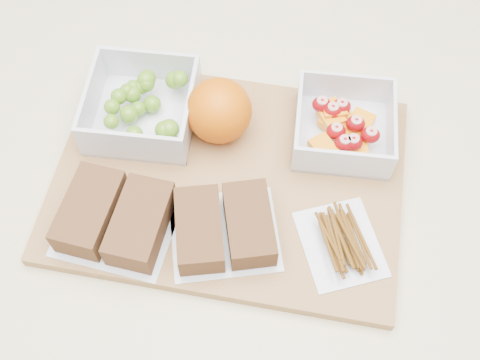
{
  "coord_description": "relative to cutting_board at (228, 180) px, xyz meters",
  "views": [
    {
      "loc": [
        0.05,
        -0.37,
        1.55
      ],
      "look_at": [
        0.01,
        -0.02,
        0.93
      ],
      "focal_mm": 45.0,
      "sensor_mm": 36.0,
      "label": 1
    }
  ],
  "objects": [
    {
      "name": "ground",
      "position": [
        0.01,
        0.01,
        -0.91
      ],
      "size": [
        4.0,
        4.0,
        0.0
      ],
      "primitive_type": "plane",
      "color": "gray",
      "rests_on": "ground"
    },
    {
      "name": "counter",
      "position": [
        0.01,
        0.01,
        -0.46
      ],
      "size": [
        1.2,
        0.9,
        0.9
      ],
      "primitive_type": "cube",
      "color": "beige",
      "rests_on": "ground"
    },
    {
      "name": "cutting_board",
      "position": [
        0.0,
        0.0,
        0.0
      ],
      "size": [
        0.44,
        0.33,
        0.02
      ],
      "primitive_type": "cube",
      "rotation": [
        0.0,
        0.0,
        -0.07
      ],
      "color": "#A17442",
      "rests_on": "counter"
    },
    {
      "name": "grape_container",
      "position": [
        -0.12,
        0.08,
        0.03
      ],
      "size": [
        0.13,
        0.13,
        0.06
      ],
      "color": "silver",
      "rests_on": "cutting_board"
    },
    {
      "name": "fruit_container",
      "position": [
        0.13,
        0.07,
        0.03
      ],
      "size": [
        0.12,
        0.12,
        0.05
      ],
      "color": "silver",
      "rests_on": "cutting_board"
    },
    {
      "name": "orange",
      "position": [
        -0.02,
        0.07,
        0.05
      ],
      "size": [
        0.08,
        0.08,
        0.08
      ],
      "primitive_type": "sphere",
      "color": "#D85E05",
      "rests_on": "cutting_board"
    },
    {
      "name": "sandwich_bag_left",
      "position": [
        -0.12,
        -0.08,
        0.03
      ],
      "size": [
        0.15,
        0.13,
        0.04
      ],
      "color": "silver",
      "rests_on": "cutting_board"
    },
    {
      "name": "sandwich_bag_center",
      "position": [
        0.01,
        -0.08,
        0.03
      ],
      "size": [
        0.14,
        0.13,
        0.04
      ],
      "color": "silver",
      "rests_on": "cutting_board"
    },
    {
      "name": "pretzel_bag",
      "position": [
        0.14,
        -0.07,
        0.02
      ],
      "size": [
        0.12,
        0.13,
        0.02
      ],
      "color": "silver",
      "rests_on": "cutting_board"
    }
  ]
}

